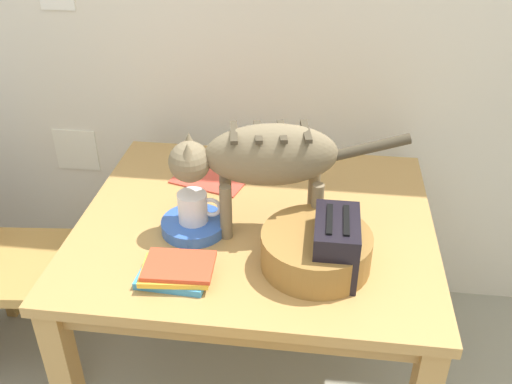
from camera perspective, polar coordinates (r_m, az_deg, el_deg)
wall_rear at (r=2.21m, az=3.15°, el=17.90°), size 5.10×0.11×2.50m
dining_table at (r=1.87m, az=-0.00°, el=-5.01°), size 1.11×0.96×0.75m
cat at (r=1.65m, az=0.51°, el=3.32°), size 0.69×0.20×0.35m
saucer_bowl at (r=1.77m, az=-6.21°, el=-3.30°), size 0.20×0.20×0.04m
coffee_mug at (r=1.73m, az=-6.22°, el=-1.53°), size 0.13×0.09×0.09m
magazine at (r=2.05m, az=-4.25°, el=1.62°), size 0.30×0.27×0.01m
book_stack at (r=1.59m, az=-7.98°, el=-7.82°), size 0.21×0.15×0.05m
wicker_basket at (r=1.61m, az=5.99°, el=-5.69°), size 0.31×0.31×0.10m
toaster at (r=1.58m, az=7.93°, el=-5.35°), size 0.12×0.20×0.18m
wooden_chair_far at (r=2.32m, az=-23.59°, el=-6.21°), size 0.46×0.46×0.93m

